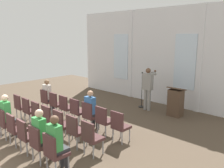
# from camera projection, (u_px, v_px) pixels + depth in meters

# --- Properties ---
(ground_plane) EXTENTS (17.88, 17.88, 0.00)m
(ground_plane) POSITION_uv_depth(u_px,v_px,m) (4.00, 149.00, 6.44)
(ground_plane) COLOR brown
(rear_partition) EXTENTS (8.86, 0.14, 4.28)m
(rear_partition) POSITION_uv_depth(u_px,v_px,m) (151.00, 56.00, 10.87)
(rear_partition) COLOR silver
(rear_partition) RESTS_ON ground
(speaker) EXTENTS (0.51, 0.69, 1.78)m
(speaker) POSITION_uv_depth(u_px,v_px,m) (148.00, 86.00, 9.67)
(speaker) COLOR gray
(speaker) RESTS_ON ground
(mic_stand) EXTENTS (0.28, 0.28, 1.55)m
(mic_stand) POSITION_uv_depth(u_px,v_px,m) (142.00, 100.00, 10.20)
(mic_stand) COLOR black
(mic_stand) RESTS_ON ground
(lectern) EXTENTS (0.60, 0.48, 1.16)m
(lectern) POSITION_uv_depth(u_px,v_px,m) (176.00, 102.00, 9.02)
(lectern) COLOR #4C3828
(lectern) RESTS_ON ground
(chair_r0_c0) EXTENTS (0.46, 0.44, 0.94)m
(chair_r0_c0) POSITION_uv_depth(u_px,v_px,m) (47.00, 99.00, 9.48)
(chair_r0_c0) COLOR #99999E
(chair_r0_c0) RESTS_ON ground
(audience_r0_c0) EXTENTS (0.36, 0.39, 1.35)m
(audience_r0_c0) POSITION_uv_depth(u_px,v_px,m) (48.00, 94.00, 9.49)
(audience_r0_c0) COLOR #2D2D33
(audience_r0_c0) RESTS_ON ground
(chair_r0_c1) EXTENTS (0.46, 0.44, 0.94)m
(chair_r0_c1) POSITION_uv_depth(u_px,v_px,m) (56.00, 103.00, 9.03)
(chair_r0_c1) COLOR #99999E
(chair_r0_c1) RESTS_ON ground
(chair_r0_c2) EXTENTS (0.46, 0.44, 0.94)m
(chair_r0_c2) POSITION_uv_depth(u_px,v_px,m) (66.00, 106.00, 8.58)
(chair_r0_c2) COLOR #99999E
(chair_r0_c2) RESTS_ON ground
(chair_r0_c3) EXTENTS (0.46, 0.44, 0.94)m
(chair_r0_c3) POSITION_uv_depth(u_px,v_px,m) (77.00, 110.00, 8.13)
(chair_r0_c3) COLOR #99999E
(chair_r0_c3) RESTS_ON ground
(chair_r0_c4) EXTENTS (0.46, 0.44, 0.94)m
(chair_r0_c4) POSITION_uv_depth(u_px,v_px,m) (90.00, 114.00, 7.69)
(chair_r0_c4) COLOR #99999E
(chair_r0_c4) RESTS_ON ground
(audience_r0_c4) EXTENTS (0.36, 0.39, 1.33)m
(audience_r0_c4) POSITION_uv_depth(u_px,v_px,m) (91.00, 108.00, 7.70)
(audience_r0_c4) COLOR #2D2D33
(audience_r0_c4) RESTS_ON ground
(chair_r0_c5) EXTENTS (0.46, 0.44, 0.94)m
(chair_r0_c5) POSITION_uv_depth(u_px,v_px,m) (104.00, 119.00, 7.24)
(chair_r0_c5) COLOR #99999E
(chair_r0_c5) RESTS_ON ground
(chair_r0_c6) EXTENTS (0.46, 0.44, 0.94)m
(chair_r0_c6) POSITION_uv_depth(u_px,v_px,m) (120.00, 125.00, 6.79)
(chair_r0_c6) COLOR #99999E
(chair_r0_c6) RESTS_ON ground
(chair_r1_c0) EXTENTS (0.46, 0.44, 0.94)m
(chair_r1_c0) POSITION_uv_depth(u_px,v_px,m) (21.00, 105.00, 8.70)
(chair_r1_c0) COLOR #99999E
(chair_r1_c0) RESTS_ON ground
(chair_r1_c1) EXTENTS (0.46, 0.44, 0.94)m
(chair_r1_c1) POSITION_uv_depth(u_px,v_px,m) (29.00, 109.00, 8.25)
(chair_r1_c1) COLOR #99999E
(chair_r1_c1) RESTS_ON ground
(chair_r1_c2) EXTENTS (0.46, 0.44, 0.94)m
(chair_r1_c2) POSITION_uv_depth(u_px,v_px,m) (39.00, 113.00, 7.80)
(chair_r1_c2) COLOR #99999E
(chair_r1_c2) RESTS_ON ground
(chair_r1_c3) EXTENTS (0.46, 0.44, 0.94)m
(chair_r1_c3) POSITION_uv_depth(u_px,v_px,m) (49.00, 118.00, 7.36)
(chair_r1_c3) COLOR #99999E
(chair_r1_c3) RESTS_ON ground
(chair_r1_c4) EXTENTS (0.46, 0.44, 0.94)m
(chair_r1_c4) POSITION_uv_depth(u_px,v_px,m) (61.00, 123.00, 6.91)
(chair_r1_c4) COLOR #99999E
(chair_r1_c4) RESTS_ON ground
(chair_r1_c5) EXTENTS (0.46, 0.44, 0.94)m
(chair_r1_c5) POSITION_uv_depth(u_px,v_px,m) (75.00, 129.00, 6.46)
(chair_r1_c5) COLOR #99999E
(chair_r1_c5) RESTS_ON ground
(chair_r1_c6) EXTENTS (0.46, 0.44, 0.94)m
(chair_r1_c6) POSITION_uv_depth(u_px,v_px,m) (91.00, 136.00, 6.01)
(chair_r1_c6) COLOR #99999E
(chair_r1_c6) RESTS_ON ground
(chair_r2_c2) EXTENTS (0.46, 0.44, 0.94)m
(chair_r2_c2) POSITION_uv_depth(u_px,v_px,m) (5.00, 122.00, 7.03)
(chair_r2_c2) COLOR #99999E
(chair_r2_c2) RESTS_ON ground
(audience_r2_c2) EXTENTS (0.36, 0.39, 1.36)m
(audience_r2_c2) POSITION_uv_depth(u_px,v_px,m) (7.00, 114.00, 7.04)
(audience_r2_c2) COLOR #2D2D33
(audience_r2_c2) RESTS_ON ground
(chair_r2_c3) EXTENTS (0.46, 0.44, 0.94)m
(chair_r2_c3) POSITION_uv_depth(u_px,v_px,m) (15.00, 127.00, 6.58)
(chair_r2_c3) COLOR #99999E
(chair_r2_c3) RESTS_ON ground
(chair_r2_c4) EXTENTS (0.46, 0.44, 0.94)m
(chair_r2_c4) POSITION_uv_depth(u_px,v_px,m) (26.00, 134.00, 6.13)
(chair_r2_c4) COLOR #99999E
(chair_r2_c4) RESTS_ON ground
(chair_r2_c5) EXTENTS (0.46, 0.44, 0.94)m
(chair_r2_c5) POSITION_uv_depth(u_px,v_px,m) (39.00, 142.00, 5.68)
(chair_r2_c5) COLOR #99999E
(chair_r2_c5) RESTS_ON ground
(audience_r2_c5) EXTENTS (0.36, 0.39, 1.35)m
(audience_r2_c5) POSITION_uv_depth(u_px,v_px,m) (42.00, 133.00, 5.70)
(audience_r2_c5) COLOR #2D2D33
(audience_r2_c5) RESTS_ON ground
(chair_r2_c6) EXTENTS (0.46, 0.44, 0.94)m
(chair_r2_c6) POSITION_uv_depth(u_px,v_px,m) (54.00, 151.00, 5.24)
(chair_r2_c6) COLOR #99999E
(chair_r2_c6) RESTS_ON ground
(audience_r2_c6) EXTENTS (0.36, 0.39, 1.36)m
(audience_r2_c6) POSITION_uv_depth(u_px,v_px,m) (57.00, 141.00, 5.25)
(audience_r2_c6) COLOR #2D2D33
(audience_r2_c6) RESTS_ON ground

